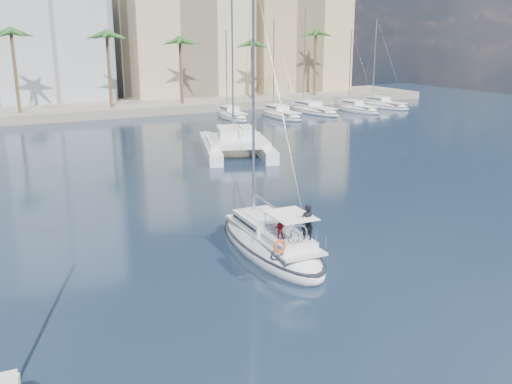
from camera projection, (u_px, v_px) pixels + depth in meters
ground at (266, 265)px, 28.66m from camera, size 160.00×160.00×0.00m
quay at (62, 111)px, 80.69m from camera, size 120.00×14.00×1.20m
building_beige at (184, 41)px, 95.58m from camera, size 20.00×14.00×20.00m
building_tan_right at (293, 46)px, 102.97m from camera, size 18.00×12.00×18.00m
palm_centre at (61, 41)px, 74.66m from camera, size 3.60×3.60×12.30m
palm_right at (285, 39)px, 89.68m from camera, size 3.60×3.60×12.30m
main_sloop at (270, 243)px, 30.29m from camera, size 3.68×10.29×15.08m
catamaran at (236, 141)px, 55.10m from camera, size 9.61×13.57×17.88m
seagull at (288, 252)px, 28.50m from camera, size 1.13×0.49×0.21m
moored_yacht_a at (232, 118)px, 77.71m from camera, size 3.37×9.52×11.90m
moored_yacht_b at (281, 117)px, 78.87m from camera, size 3.32×10.83×13.72m
moored_yacht_c at (312, 113)px, 83.45m from camera, size 3.98×12.33×15.54m
moored_yacht_d at (357, 111)px, 84.61m from camera, size 3.52×9.55×11.90m
moored_yacht_e at (382, 107)px, 89.20m from camera, size 4.61×11.11×13.72m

